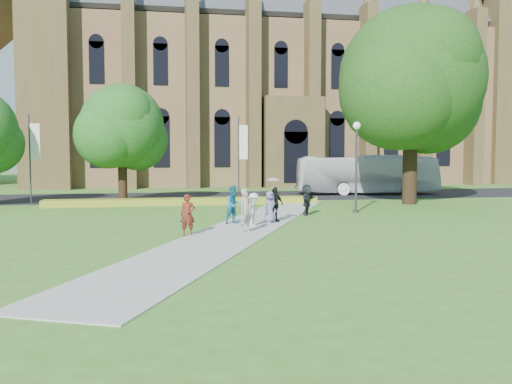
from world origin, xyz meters
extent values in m
plane|color=#416A1F|center=(0.00, 0.00, 0.00)|extent=(160.00, 160.00, 0.00)
cube|color=black|center=(0.00, 20.00, 0.01)|extent=(160.00, 10.00, 0.02)
cube|color=#B2B2A8|center=(0.00, 1.00, 0.02)|extent=(15.58, 28.54, 0.04)
cube|color=gold|center=(-2.00, 13.20, 0.23)|extent=(18.00, 1.40, 0.45)
cube|color=brown|center=(10.00, 40.00, 8.50)|extent=(52.00, 16.00, 17.00)
cube|color=brown|center=(-14.50, 33.00, 10.50)|extent=(3.50, 3.50, 21.00)
cube|color=brown|center=(34.50, 33.00, 10.50)|extent=(3.50, 3.50, 21.00)
cube|color=brown|center=(10.00, 31.00, 4.50)|extent=(6.00, 2.50, 9.00)
cylinder|color=#38383D|center=(7.50, 6.50, 2.40)|extent=(0.14, 0.14, 4.80)
sphere|color=white|center=(7.50, 6.50, 5.02)|extent=(0.44, 0.44, 0.44)
cylinder|color=#38383D|center=(7.50, 6.50, 0.07)|extent=(0.36, 0.36, 0.15)
cylinder|color=#332114|center=(13.00, 11.00, 3.30)|extent=(0.96, 0.96, 6.60)
sphere|color=#193E10|center=(13.00, 11.00, 8.40)|extent=(9.60, 9.60, 9.60)
cylinder|color=#332114|center=(-6.00, 14.50, 2.06)|extent=(0.60, 0.60, 4.12)
sphere|color=#164414|center=(-6.00, 14.50, 5.25)|extent=(5.60, 5.60, 5.60)
cylinder|color=#38383D|center=(2.00, 15.20, 3.00)|extent=(0.10, 0.10, 6.00)
cube|color=white|center=(2.35, 15.20, 4.20)|extent=(0.60, 0.02, 2.40)
cylinder|color=#38383D|center=(-12.00, 15.20, 3.00)|extent=(0.10, 0.10, 6.00)
cube|color=white|center=(-11.65, 15.20, 4.20)|extent=(0.60, 0.02, 2.40)
imported|color=silver|center=(13.50, 19.84, 1.64)|extent=(11.87, 3.85, 3.25)
imported|color=#5F2015|center=(-2.71, -1.01, 0.89)|extent=(0.63, 0.43, 1.71)
imported|color=#1B668A|center=(-0.26, 2.44, 0.96)|extent=(1.08, 0.96, 1.84)
imported|color=silver|center=(0.52, 1.31, 0.82)|extent=(1.05, 1.16, 1.56)
imported|color=black|center=(1.82, 2.70, 0.91)|extent=(1.10, 0.76, 1.74)
imported|color=slate|center=(1.53, 2.43, 0.81)|extent=(0.90, 0.84, 1.55)
imported|color=black|center=(4.33, 5.64, 0.88)|extent=(1.32, 1.56, 1.68)
imported|color=gray|center=(-0.21, -0.70, 0.99)|extent=(0.83, 0.77, 1.89)
imported|color=#E19FAA|center=(1.71, 2.53, 1.88)|extent=(0.72, 0.72, 0.58)
camera|label=1|loc=(-4.31, -24.72, 3.49)|focal=40.00mm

